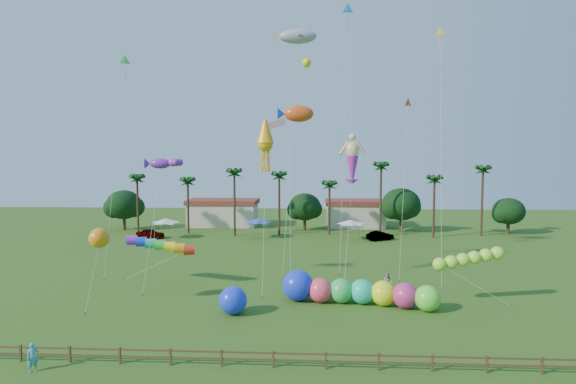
{
  "coord_description": "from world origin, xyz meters",
  "views": [
    {
      "loc": [
        2.17,
        -30.92,
        11.87
      ],
      "look_at": [
        0.0,
        10.0,
        9.0
      ],
      "focal_mm": 28.0,
      "sensor_mm": 36.0,
      "label": 1
    }
  ],
  "objects_px": {
    "spectator_a": "(33,357)",
    "blue_ball": "(233,300)",
    "car_b": "(380,236)",
    "car_a": "(150,234)",
    "spectator_b": "(388,282)",
    "caterpillar_inflatable": "(353,291)"
  },
  "relations": [
    {
      "from": "car_b",
      "to": "car_a",
      "type": "bearing_deg",
      "value": 61.56
    },
    {
      "from": "car_a",
      "to": "car_b",
      "type": "relative_size",
      "value": 1.01
    },
    {
      "from": "car_b",
      "to": "spectator_a",
      "type": "relative_size",
      "value": 2.55
    },
    {
      "from": "spectator_a",
      "to": "spectator_b",
      "type": "xyz_separation_m",
      "value": [
        22.52,
        16.48,
        0.08
      ]
    },
    {
      "from": "car_a",
      "to": "caterpillar_inflatable",
      "type": "bearing_deg",
      "value": -138.19
    },
    {
      "from": "spectator_b",
      "to": "car_a",
      "type": "bearing_deg",
      "value": -174.83
    },
    {
      "from": "spectator_a",
      "to": "spectator_b",
      "type": "bearing_deg",
      "value": -1.46
    },
    {
      "from": "car_a",
      "to": "spectator_a",
      "type": "xyz_separation_m",
      "value": [
        9.03,
        -43.11,
        0.1
      ]
    },
    {
      "from": "car_a",
      "to": "car_b",
      "type": "height_order",
      "value": "car_a"
    },
    {
      "from": "car_b",
      "to": "spectator_a",
      "type": "distance_m",
      "value": 50.28
    },
    {
      "from": "car_a",
      "to": "spectator_a",
      "type": "distance_m",
      "value": 44.05
    },
    {
      "from": "spectator_a",
      "to": "blue_ball",
      "type": "distance_m",
      "value": 13.87
    },
    {
      "from": "car_a",
      "to": "blue_ball",
      "type": "bearing_deg",
      "value": -151.76
    },
    {
      "from": "spectator_b",
      "to": "blue_ball",
      "type": "xyz_separation_m",
      "value": [
        -12.91,
        -6.48,
        0.19
      ]
    },
    {
      "from": "blue_ball",
      "to": "car_a",
      "type": "bearing_deg",
      "value": 119.37
    },
    {
      "from": "spectator_a",
      "to": "blue_ball",
      "type": "bearing_deg",
      "value": 8.5
    },
    {
      "from": "blue_ball",
      "to": "car_b",
      "type": "bearing_deg",
      "value": 63.88
    },
    {
      "from": "car_a",
      "to": "caterpillar_inflatable",
      "type": "relative_size",
      "value": 0.33
    },
    {
      "from": "car_b",
      "to": "blue_ball",
      "type": "height_order",
      "value": "blue_ball"
    },
    {
      "from": "car_a",
      "to": "spectator_b",
      "type": "bearing_deg",
      "value": -131.3
    },
    {
      "from": "car_b",
      "to": "spectator_b",
      "type": "xyz_separation_m",
      "value": [
        -3.33,
        -26.65,
        0.21
      ]
    },
    {
      "from": "spectator_a",
      "to": "spectator_b",
      "type": "relative_size",
      "value": 0.91
    }
  ]
}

